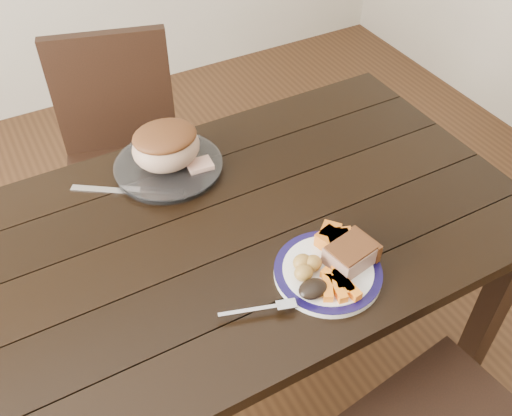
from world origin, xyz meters
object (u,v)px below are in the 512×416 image
pork_slice (350,255)px  carving_knife (148,192)px  dinner_plate (328,272)px  fork (264,308)px  serving_platter (169,167)px  dining_table (227,251)px  chair_far (123,151)px  roast_joint (166,148)px

pork_slice → carving_knife: pork_slice is taller
dinner_plate → pork_slice: pork_slice is taller
fork → serving_platter: bearing=106.9°
pork_slice → carving_knife: size_ratio=0.40×
dining_table → chair_far: (-0.07, 0.73, -0.13)m
chair_far → pork_slice: chair_far is taller
dining_table → pork_slice: 0.36m
serving_platter → pork_slice: pork_slice is taller
dining_table → roast_joint: roast_joint is taller
roast_joint → serving_platter: bearing=180.0°
chair_far → carving_knife: 0.57m
dinner_plate → fork: (-0.19, -0.03, 0.01)m
chair_far → roast_joint: 0.54m
chair_far → roast_joint: (0.03, -0.45, 0.31)m
fork → carving_knife: bearing=116.8°
chair_far → dinner_plate: chair_far is taller
dining_table → serving_platter: size_ratio=5.27×
chair_far → dinner_plate: bearing=117.7°
chair_far → fork: 1.05m
serving_platter → roast_joint: (0.00, 0.00, 0.07)m
dining_table → chair_far: 0.75m
pork_slice → chair_far: bearing=105.1°
roast_joint → chair_far: bearing=93.4°
roast_joint → dining_table: bearing=-82.3°
dinner_plate → fork: size_ratio=1.48×
dinner_plate → serving_platter: bearing=108.6°
serving_platter → roast_joint: size_ratio=1.57×
chair_far → serving_platter: (0.03, -0.45, 0.23)m
dinner_plate → roast_joint: 0.58m
serving_platter → pork_slice: 0.61m
dinner_plate → roast_joint: roast_joint is taller
pork_slice → serving_platter: bearing=113.6°
roast_joint → dinner_plate: bearing=-71.4°
dining_table → dinner_plate: dinner_plate is taller
dinner_plate → carving_knife: bearing=119.7°
dining_table → chair_far: bearing=95.1°
carving_knife → chair_far: bearing=117.7°
serving_platter → roast_joint: roast_joint is taller
pork_slice → fork: pork_slice is taller
carving_knife → pork_slice: bearing=-21.0°
serving_platter → carving_knife: 0.11m
dining_table → fork: (-0.05, -0.29, 0.11)m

